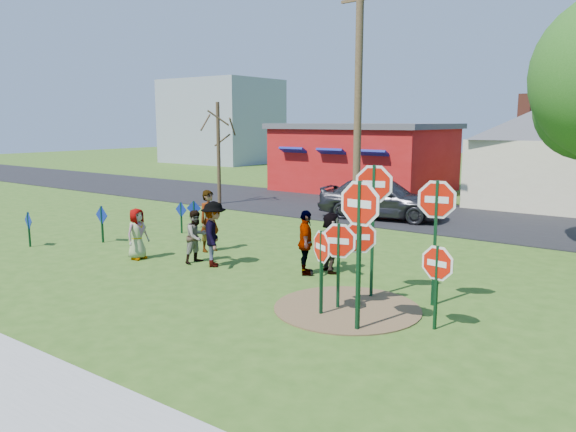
% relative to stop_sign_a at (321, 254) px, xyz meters
% --- Properties ---
extents(ground, '(120.00, 120.00, 0.00)m').
position_rel_stop_sign_a_xyz_m(ground, '(-4.25, 1.67, -1.31)').
color(ground, '#315618').
rests_on(ground, ground).
extents(road, '(120.00, 7.50, 0.04)m').
position_rel_stop_sign_a_xyz_m(road, '(-4.25, 13.17, -1.29)').
color(road, black).
rests_on(road, ground).
extents(dirt_patch, '(3.20, 3.20, 0.03)m').
position_rel_stop_sign_a_xyz_m(dirt_patch, '(0.25, 0.67, -1.30)').
color(dirt_patch, brown).
rests_on(dirt_patch, ground).
extents(red_building, '(9.40, 7.69, 3.90)m').
position_rel_stop_sign_a_xyz_m(red_building, '(-9.75, 19.66, 0.65)').
color(red_building, '#A81210').
rests_on(red_building, ground).
extents(cream_house, '(9.40, 9.40, 6.50)m').
position_rel_stop_sign_a_xyz_m(cream_house, '(1.25, 19.67, 1.61)').
color(cream_house, beige).
rests_on(cream_house, ground).
extents(distant_building, '(10.00, 8.00, 8.00)m').
position_rel_stop_sign_a_xyz_m(distant_building, '(-32.25, 31.67, 2.69)').
color(distant_building, '#8C939E').
rests_on(distant_building, ground).
extents(stop_sign_a, '(0.82, 0.46, 1.93)m').
position_rel_stop_sign_a_xyz_m(stop_sign_a, '(0.00, 0.00, 0.00)').
color(stop_sign_a, '#0F391D').
rests_on(stop_sign_a, ground).
extents(stop_sign_b, '(1.13, 0.34, 3.22)m').
position_rel_stop_sign_a_xyz_m(stop_sign_b, '(0.27, 1.72, 1.03)').
color(stop_sign_b, '#0F391D').
rests_on(stop_sign_b, ground).
extents(stop_sign_c, '(1.19, 0.11, 3.09)m').
position_rel_stop_sign_a_xyz_m(stop_sign_c, '(1.05, -0.32, 0.86)').
color(stop_sign_c, '#0F391D').
rests_on(stop_sign_c, ground).
extents(stop_sign_d, '(1.12, 0.27, 2.94)m').
position_rel_stop_sign_a_xyz_m(stop_sign_d, '(1.64, 2.00, 0.80)').
color(stop_sign_d, '#0F391D').
rests_on(stop_sign_d, ground).
extents(stop_sign_e, '(1.01, 0.29, 2.03)m').
position_rel_stop_sign_a_xyz_m(stop_sign_e, '(0.07, 0.57, 0.05)').
color(stop_sign_e, '#0F391D').
rests_on(stop_sign_e, ground).
extents(stop_sign_f, '(0.93, 0.16, 1.80)m').
position_rel_stop_sign_a_xyz_m(stop_sign_f, '(2.25, 0.63, -0.08)').
color(stop_sign_f, '#0F391D').
rests_on(stop_sign_f, ground).
extents(stop_sign_g, '(0.87, 0.53, 2.05)m').
position_rel_stop_sign_a_xyz_m(stop_sign_g, '(0.32, 1.03, 0.07)').
color(stop_sign_g, '#0F391D').
rests_on(stop_sign_g, ground).
extents(blue_diamond_a, '(0.59, 0.12, 1.15)m').
position_rel_stop_sign_a_xyz_m(blue_diamond_a, '(-11.16, -0.15, -0.60)').
color(blue_diamond_a, '#0F391D').
rests_on(blue_diamond_a, ground).
extents(blue_diamond_b, '(0.64, 0.06, 1.25)m').
position_rel_stop_sign_a_xyz_m(blue_diamond_b, '(-9.82, 1.67, -0.54)').
color(blue_diamond_b, '#0F391D').
rests_on(blue_diamond_b, ground).
extents(blue_diamond_c, '(0.57, 0.05, 1.15)m').
position_rel_stop_sign_a_xyz_m(blue_diamond_c, '(-8.86, 4.34, -0.60)').
color(blue_diamond_c, '#0F391D').
rests_on(blue_diamond_c, ground).
extents(blue_diamond_d, '(0.54, 0.26, 1.07)m').
position_rel_stop_sign_a_xyz_m(blue_diamond_d, '(-9.17, 5.28, -0.66)').
color(blue_diamond_d, '#0F391D').
rests_on(blue_diamond_d, ground).
extents(person_a, '(0.51, 0.76, 1.52)m').
position_rel_stop_sign_a_xyz_m(person_a, '(-7.02, 0.88, -0.56)').
color(person_a, '#3A4081').
rests_on(person_a, ground).
extents(person_b, '(0.60, 0.78, 1.93)m').
position_rel_stop_sign_a_xyz_m(person_b, '(-6.01, 2.88, -0.35)').
color(person_b, '#26736B').
rests_on(person_b, ground).
extents(person_c, '(0.61, 0.77, 1.53)m').
position_rel_stop_sign_a_xyz_m(person_c, '(-5.31, 1.61, -0.55)').
color(person_c, brown).
rests_on(person_c, ground).
extents(person_d, '(1.30, 1.34, 1.84)m').
position_rel_stop_sign_a_xyz_m(person_d, '(-4.62, 1.61, -0.40)').
color(person_d, '#35353A').
rests_on(person_d, ground).
extents(person_e, '(0.95, 1.07, 1.73)m').
position_rel_stop_sign_a_xyz_m(person_e, '(-2.05, 2.40, -0.45)').
color(person_e, '#553561').
rests_on(person_e, ground).
extents(person_f, '(1.48, 1.33, 1.63)m').
position_rel_stop_sign_a_xyz_m(person_f, '(-1.65, 3.02, -0.50)').
color(person_f, '#1C502D').
rests_on(person_f, ground).
extents(suv, '(5.37, 2.92, 1.73)m').
position_rel_stop_sign_a_xyz_m(suv, '(-4.39, 11.31, -0.41)').
color(suv, '#2E2F34').
rests_on(suv, road).
extents(utility_pole, '(2.43, 0.36, 9.92)m').
position_rel_stop_sign_a_xyz_m(utility_pole, '(-5.15, 10.57, 3.90)').
color(utility_pole, '#4C3823').
rests_on(utility_pole, ground).
extents(bare_tree_west, '(1.80, 1.80, 4.94)m').
position_rel_stop_sign_a_xyz_m(bare_tree_west, '(-12.73, 10.46, 1.88)').
color(bare_tree_west, '#382819').
rests_on(bare_tree_west, ground).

